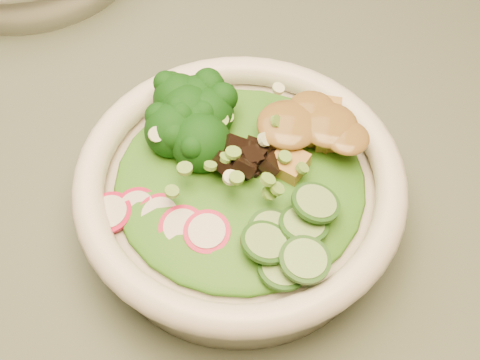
# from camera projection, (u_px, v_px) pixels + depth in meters

# --- Properties ---
(dining_table) EXTENTS (1.20, 0.80, 0.75)m
(dining_table) POSITION_uv_depth(u_px,v_px,m) (220.00, 185.00, 0.66)
(dining_table) COLOR black
(dining_table) RESTS_ON ground
(salad_bowl) EXTENTS (0.23, 0.23, 0.06)m
(salad_bowl) POSITION_uv_depth(u_px,v_px,m) (240.00, 194.00, 0.48)
(salad_bowl) COLOR silver
(salad_bowl) RESTS_ON dining_table
(lettuce_bed) EXTENTS (0.18, 0.18, 0.02)m
(lettuce_bed) POSITION_uv_depth(u_px,v_px,m) (240.00, 179.00, 0.46)
(lettuce_bed) COLOR #226B16
(lettuce_bed) RESTS_ON salad_bowl
(broccoli_florets) EXTENTS (0.08, 0.07, 0.04)m
(broccoli_florets) POSITION_uv_depth(u_px,v_px,m) (195.00, 119.00, 0.48)
(broccoli_florets) COLOR black
(broccoli_florets) RESTS_ON salad_bowl
(radish_slices) EXTENTS (0.10, 0.05, 0.02)m
(radish_slices) POSITION_uv_depth(u_px,v_px,m) (171.00, 220.00, 0.44)
(radish_slices) COLOR #AC0D35
(radish_slices) RESTS_ON salad_bowl
(cucumber_slices) EXTENTS (0.07, 0.07, 0.03)m
(cucumber_slices) POSITION_uv_depth(u_px,v_px,m) (288.00, 231.00, 0.43)
(cucumber_slices) COLOR #85BD69
(cucumber_slices) RESTS_ON salad_bowl
(mushroom_heap) EXTENTS (0.07, 0.07, 0.03)m
(mushroom_heap) POSITION_uv_depth(u_px,v_px,m) (253.00, 163.00, 0.46)
(mushroom_heap) COLOR black
(mushroom_heap) RESTS_ON salad_bowl
(tofu_cubes) EXTENTS (0.09, 0.07, 0.03)m
(tofu_cubes) POSITION_uv_depth(u_px,v_px,m) (304.00, 137.00, 0.47)
(tofu_cubes) COLOR #A77D37
(tofu_cubes) RESTS_ON salad_bowl
(peanut_sauce) EXTENTS (0.06, 0.05, 0.01)m
(peanut_sauce) POSITION_uv_depth(u_px,v_px,m) (306.00, 127.00, 0.46)
(peanut_sauce) COLOR brown
(peanut_sauce) RESTS_ON tofu_cubes
(scallion_garnish) EXTENTS (0.17, 0.17, 0.02)m
(scallion_garnish) POSITION_uv_depth(u_px,v_px,m) (240.00, 162.00, 0.45)
(scallion_garnish) COLOR #629A36
(scallion_garnish) RESTS_ON salad_bowl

